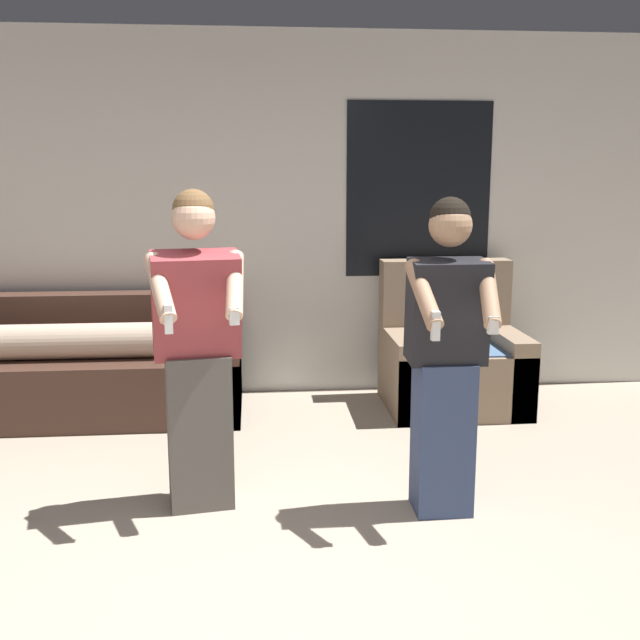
# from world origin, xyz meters

# --- Properties ---
(ground_plane) EXTENTS (14.00, 14.00, 0.00)m
(ground_plane) POSITION_xyz_m (0.00, 0.00, 0.00)
(ground_plane) COLOR tan
(wall_back) EXTENTS (6.84, 0.07, 2.70)m
(wall_back) POSITION_xyz_m (0.02, 3.15, 1.35)
(wall_back) COLOR silver
(wall_back) RESTS_ON ground_plane
(couch) EXTENTS (2.18, 0.85, 0.82)m
(couch) POSITION_xyz_m (-1.13, 2.68, 0.31)
(couch) COLOR #472D23
(couch) RESTS_ON ground_plane
(armchair) EXTENTS (0.96, 0.81, 1.04)m
(armchair) POSITION_xyz_m (1.48, 2.64, 0.34)
(armchair) COLOR #937A60
(armchair) RESTS_ON ground_plane
(person_left) EXTENTS (0.48, 0.54, 1.60)m
(person_left) POSITION_xyz_m (-0.22, 1.10, 0.81)
(person_left) COLOR #56514C
(person_left) RESTS_ON ground_plane
(person_right) EXTENTS (0.44, 0.46, 1.57)m
(person_right) POSITION_xyz_m (0.98, 0.93, 0.80)
(person_right) COLOR #384770
(person_right) RESTS_ON ground_plane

